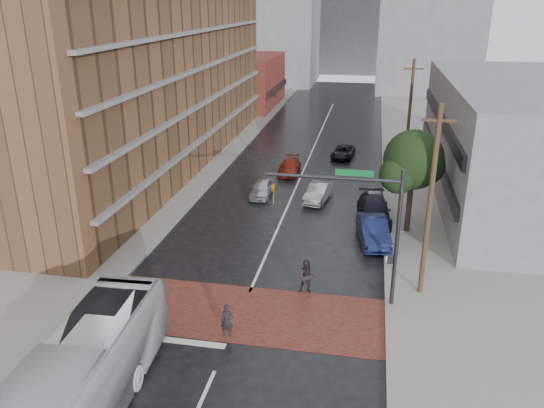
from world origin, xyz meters
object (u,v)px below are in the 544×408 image
(car_travel_c, at_px, (289,167))
(car_parked_mid, at_px, (374,210))
(suv_travel, at_px, (343,152))
(car_parked_far, at_px, (374,200))
(car_parked_near, at_px, (373,231))
(car_travel_a, at_px, (262,188))
(car_travel_b, at_px, (318,193))
(pedestrian_b, at_px, (307,277))
(transit_bus, at_px, (72,392))
(pedestrian_a, at_px, (227,321))

(car_travel_c, height_order, car_parked_mid, car_parked_mid)
(suv_travel, xyz_separation_m, car_parked_far, (3.07, -13.17, 0.08))
(suv_travel, distance_m, car_parked_near, 19.42)
(car_travel_c, bearing_deg, car_travel_a, -100.90)
(car_parked_far, bearing_deg, car_travel_b, 167.63)
(car_parked_mid, bearing_deg, pedestrian_b, -112.52)
(car_parked_mid, bearing_deg, transit_bus, -120.20)
(pedestrian_b, height_order, suv_travel, pedestrian_b)
(car_parked_far, bearing_deg, car_travel_c, 133.73)
(transit_bus, height_order, car_parked_far, transit_bus)
(transit_bus, distance_m, car_travel_b, 25.48)
(pedestrian_b, height_order, car_travel_c, pedestrian_b)
(car_travel_c, bearing_deg, pedestrian_b, -78.44)
(car_travel_a, bearing_deg, car_parked_near, -39.04)
(pedestrian_a, xyz_separation_m, car_travel_b, (2.21, 18.24, -0.14))
(car_travel_a, height_order, suv_travel, car_travel_a)
(car_travel_c, bearing_deg, car_parked_near, -60.45)
(car_travel_c, bearing_deg, pedestrian_a, -87.56)
(car_parked_near, bearing_deg, car_parked_far, 80.80)
(pedestrian_b, bearing_deg, car_parked_mid, 71.07)
(car_travel_b, bearing_deg, car_travel_a, -174.12)
(transit_bus, xyz_separation_m, car_parked_mid, (10.17, 21.54, -0.92))
(pedestrian_b, height_order, car_travel_b, pedestrian_b)
(pedestrian_b, bearing_deg, transit_bus, -123.16)
(transit_bus, relative_size, car_travel_b, 2.98)
(transit_bus, height_order, car_travel_a, transit_bus)
(transit_bus, height_order, suv_travel, transit_bus)
(transit_bus, distance_m, pedestrian_b, 12.97)
(pedestrian_a, height_order, car_travel_c, pedestrian_a)
(transit_bus, height_order, pedestrian_b, transit_bus)
(pedestrian_b, distance_m, car_travel_b, 13.77)
(car_parked_mid, bearing_deg, car_parked_far, 85.09)
(pedestrian_a, relative_size, pedestrian_b, 0.86)
(car_travel_a, height_order, car_parked_far, car_parked_far)
(pedestrian_b, relative_size, car_travel_b, 0.46)
(car_parked_near, height_order, car_parked_mid, car_parked_near)
(car_travel_a, relative_size, car_parked_far, 0.98)
(car_parked_far, bearing_deg, car_travel_a, 171.07)
(car_parked_near, bearing_deg, pedestrian_b, -124.72)
(pedestrian_a, height_order, car_travel_b, pedestrian_a)
(pedestrian_b, relative_size, car_travel_a, 0.50)
(car_travel_a, bearing_deg, car_travel_c, 78.99)
(pedestrian_b, distance_m, car_parked_near, 7.76)
(car_parked_mid, bearing_deg, pedestrian_a, -118.04)
(pedestrian_b, relative_size, car_travel_c, 0.46)
(transit_bus, xyz_separation_m, car_travel_c, (2.72, 31.18, -1.09))
(car_travel_a, xyz_separation_m, car_parked_mid, (8.65, -3.46, 0.13))
(pedestrian_a, distance_m, suv_travel, 30.86)
(car_parked_far, bearing_deg, suv_travel, 100.73)
(pedestrian_a, relative_size, car_parked_near, 0.34)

